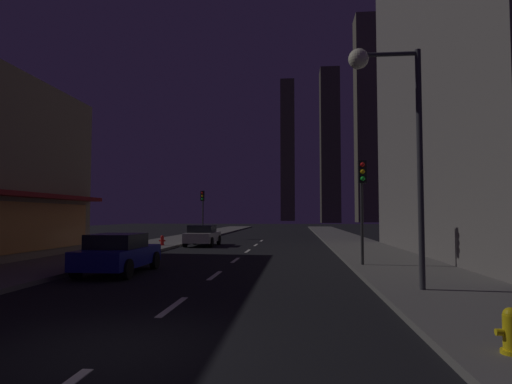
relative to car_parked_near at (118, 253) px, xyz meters
name	(u,v)px	position (x,y,z in m)	size (l,w,h in m)	color
ground_plane	(264,240)	(3.60, 23.42, -0.79)	(78.00, 136.00, 0.10)	black
sidewalk_right	(343,238)	(10.60, 23.42, -0.67)	(4.00, 76.00, 0.15)	#605E59
sidewalk_left	(188,238)	(-3.40, 23.42, -0.67)	(4.00, 76.00, 0.15)	#605E59
lane_marking_center	(235,260)	(3.60, 5.02, -0.73)	(0.16, 33.40, 0.01)	silver
skyscraper_distant_tall	(288,150)	(3.43, 149.42, 26.36)	(5.35, 5.65, 54.20)	#4F4B3B
skyscraper_distant_mid	(330,146)	(16.18, 107.72, 21.10)	(5.36, 7.14, 43.69)	#524E3E
skyscraper_distant_short	(365,119)	(28.06, 119.53, 31.38)	(6.03, 7.95, 64.24)	#645F4B
skyscraper_distant_slender	(386,136)	(40.19, 148.46, 31.07)	(7.98, 6.94, 63.63)	#3E3B2E
car_parked_near	(118,253)	(0.00, 0.00, 0.00)	(1.98, 4.24, 1.45)	navy
car_parked_far	(203,235)	(0.00, 14.24, 0.00)	(1.98, 4.24, 1.45)	silver
fire_hydrant_yellow_near	(511,332)	(9.50, -8.73, -0.29)	(0.42, 0.30, 0.65)	yellow
fire_hydrant_far_left	(162,241)	(-2.30, 12.46, -0.29)	(0.42, 0.30, 0.65)	red
traffic_light_near_right	(362,188)	(9.10, 2.25, 2.45)	(0.32, 0.48, 4.20)	#2D2D2D
traffic_light_far_left	(203,203)	(-1.90, 22.87, 2.45)	(0.32, 0.48, 4.20)	#2D2D2D
street_lamp_right	(388,108)	(8.98, -3.35, 4.33)	(1.96, 0.56, 6.58)	#38383D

